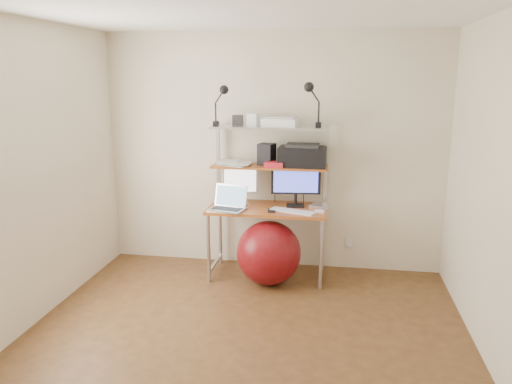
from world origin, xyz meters
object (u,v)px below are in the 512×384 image
(monitor_silver, at_px, (240,183))
(exercise_ball, at_px, (269,253))
(monitor_black, at_px, (296,182))
(laptop, at_px, (229,204))
(printer, at_px, (303,156))

(monitor_silver, distance_m, exercise_ball, 0.79)
(monitor_black, bearing_deg, monitor_silver, 172.61)
(laptop, bearing_deg, monitor_silver, 88.22)
(monitor_silver, xyz_separation_m, printer, (0.64, 0.03, 0.30))
(laptop, distance_m, printer, 0.89)
(laptop, xyz_separation_m, printer, (0.71, 0.28, 0.47))
(monitor_black, relative_size, laptop, 1.25)
(monitor_black, distance_m, laptop, 0.72)
(monitor_black, relative_size, printer, 1.03)
(monitor_black, height_order, laptop, monitor_black)
(laptop, height_order, exercise_ball, laptop)
(exercise_ball, bearing_deg, monitor_silver, 137.25)
(monitor_black, bearing_deg, exercise_ball, -133.71)
(monitor_silver, xyz_separation_m, laptop, (-0.07, -0.25, -0.17))
(printer, relative_size, exercise_ball, 0.75)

